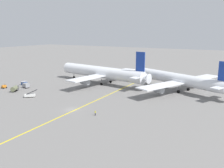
% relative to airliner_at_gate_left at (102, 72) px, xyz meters
% --- Properties ---
extents(ground_plane, '(600.00, 600.00, 0.00)m').
position_rel_airliner_at_gate_left_xyz_m(ground_plane, '(13.50, -40.10, -5.48)').
color(ground_plane, slate).
extents(taxiway_stripe, '(3.26, 119.98, 0.01)m').
position_rel_airliner_at_gate_left_xyz_m(taxiway_stripe, '(14.73, -30.10, -5.47)').
color(taxiway_stripe, yellow).
rests_on(taxiway_stripe, ground).
extents(airliner_at_gate_left, '(54.79, 44.97, 16.75)m').
position_rel_airliner_at_gate_left_xyz_m(airliner_at_gate_left, '(0.00, 0.00, 0.00)').
color(airliner_at_gate_left, white).
rests_on(airliner_at_gate_left, ground).
extents(airliner_being_pushed, '(47.30, 46.85, 14.64)m').
position_rel_airliner_at_gate_left_xyz_m(airliner_being_pushed, '(37.26, 3.75, -0.51)').
color(airliner_being_pushed, white).
rests_on(airliner_being_pushed, ground).
extents(pushback_tug, '(9.40, 5.07, 2.96)m').
position_rel_airliner_at_gate_left_xyz_m(pushback_tug, '(9.72, 15.26, -4.22)').
color(pushback_tug, '#2D4C8C').
rests_on(pushback_tug, ground).
extents(gse_fuel_bowser_stubby, '(4.06, 5.19, 2.40)m').
position_rel_airliner_at_gate_left_xyz_m(gse_fuel_bowser_stubby, '(-23.50, -32.66, -4.14)').
color(gse_fuel_bowser_stubby, '#666B4C').
rests_on(gse_fuel_bowser_stubby, ground).
extents(gse_container_dolly_flat, '(3.53, 2.71, 2.15)m').
position_rel_airliner_at_gate_left_xyz_m(gse_container_dolly_flat, '(-24.62, -25.72, -4.30)').
color(gse_container_dolly_flat, slate).
rests_on(gse_container_dolly_flat, ground).
extents(gse_belt_loader_portside, '(4.56, 4.14, 3.02)m').
position_rel_airliner_at_gate_left_xyz_m(gse_belt_loader_portside, '(-10.38, -36.12, -4.65)').
color(gse_belt_loader_portside, silver).
rests_on(gse_belt_loader_portside, ground).
extents(gse_baggage_cart_near_cluster, '(1.76, 2.83, 1.71)m').
position_rel_airliner_at_gate_left_xyz_m(gse_baggage_cart_near_cluster, '(-30.62, -21.69, -4.62)').
color(gse_baggage_cart_near_cluster, '#2D5199').
rests_on(gse_baggage_cart_near_cluster, ground).
extents(gse_gpu_cart_small, '(1.78, 2.23, 1.90)m').
position_rel_airliner_at_gate_left_xyz_m(gse_gpu_cart_small, '(-32.66, -31.29, -4.68)').
color(gse_gpu_cart_small, orange).
rests_on(gse_gpu_cart_small, ground).
extents(ground_crew_marshaller_foreground, '(0.44, 0.39, 1.57)m').
position_rel_airliner_at_gate_left_xyz_m(ground_crew_marshaller_foreground, '(23.65, -40.97, -4.67)').
color(ground_crew_marshaller_foreground, black).
rests_on(ground_crew_marshaller_foreground, ground).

